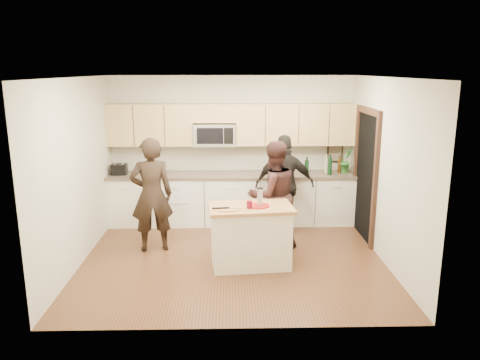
{
  "coord_description": "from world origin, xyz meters",
  "views": [
    {
      "loc": [
        -0.06,
        -6.68,
        2.82
      ],
      "look_at": [
        0.11,
        0.35,
        1.14
      ],
      "focal_mm": 35.0,
      "sensor_mm": 36.0,
      "label": 1
    }
  ],
  "objects_px": {
    "toaster": "(119,169)",
    "woman_left": "(152,195)",
    "woman_right": "(285,185)",
    "woman_center": "(273,195)",
    "island": "(251,236)"
  },
  "relations": [
    {
      "from": "island",
      "to": "woman_left",
      "type": "xyz_separation_m",
      "value": [
        -1.52,
        0.64,
        0.45
      ]
    },
    {
      "from": "woman_center",
      "to": "woman_right",
      "type": "height_order",
      "value": "woman_center"
    },
    {
      "from": "toaster",
      "to": "woman_right",
      "type": "bearing_deg",
      "value": -10.45
    },
    {
      "from": "toaster",
      "to": "woman_center",
      "type": "distance_m",
      "value": 2.96
    },
    {
      "from": "toaster",
      "to": "island",
      "type": "bearing_deg",
      "value": -40.07
    },
    {
      "from": "island",
      "to": "toaster",
      "type": "relative_size",
      "value": 4.65
    },
    {
      "from": "woman_center",
      "to": "woman_right",
      "type": "bearing_deg",
      "value": -131.58
    },
    {
      "from": "island",
      "to": "woman_center",
      "type": "relative_size",
      "value": 0.73
    },
    {
      "from": "toaster",
      "to": "woman_center",
      "type": "relative_size",
      "value": 0.16
    },
    {
      "from": "toaster",
      "to": "woman_left",
      "type": "distance_m",
      "value": 1.52
    },
    {
      "from": "toaster",
      "to": "woman_center",
      "type": "bearing_deg",
      "value": -24.72
    },
    {
      "from": "toaster",
      "to": "woman_left",
      "type": "xyz_separation_m",
      "value": [
        0.79,
        -1.3,
        -0.13
      ]
    },
    {
      "from": "island",
      "to": "toaster",
      "type": "xyz_separation_m",
      "value": [
        -2.3,
        1.94,
        0.58
      ]
    },
    {
      "from": "island",
      "to": "woman_left",
      "type": "bearing_deg",
      "value": 151.49
    },
    {
      "from": "toaster",
      "to": "woman_right",
      "type": "height_order",
      "value": "woman_right"
    }
  ]
}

